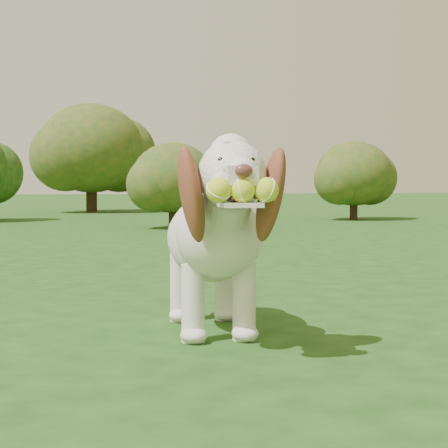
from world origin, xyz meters
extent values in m
plane|color=#1A3E11|center=(0.00, 0.00, 0.00)|extent=(80.00, 80.00, 0.00)
ellipsoid|color=silver|center=(0.43, -0.30, 0.42)|extent=(0.43, 0.76, 0.39)
ellipsoid|color=silver|center=(0.41, -0.57, 0.46)|extent=(0.40, 0.40, 0.37)
ellipsoid|color=silver|center=(0.45, -0.04, 0.41)|extent=(0.37, 0.37, 0.34)
cylinder|color=silver|center=(0.39, -0.71, 0.56)|extent=(0.22, 0.31, 0.29)
sphere|color=silver|center=(0.38, -0.85, 0.70)|extent=(0.29, 0.29, 0.26)
sphere|color=silver|center=(0.38, -0.83, 0.78)|extent=(0.19, 0.19, 0.17)
cube|color=silver|center=(0.37, -1.00, 0.70)|extent=(0.12, 0.16, 0.07)
ellipsoid|color=#592D28|center=(0.36, -1.08, 0.72)|extent=(0.07, 0.05, 0.05)
cube|color=silver|center=(0.37, -1.02, 0.59)|extent=(0.16, 0.18, 0.02)
ellipsoid|color=brown|center=(0.23, -0.83, 0.63)|extent=(0.16, 0.25, 0.41)
ellipsoid|color=brown|center=(0.54, -0.86, 0.63)|extent=(0.16, 0.26, 0.41)
cylinder|color=silver|center=(0.46, 0.11, 0.45)|extent=(0.08, 0.19, 0.15)
cylinder|color=silver|center=(0.30, -0.54, 0.17)|extent=(0.11, 0.11, 0.33)
cylinder|color=silver|center=(0.52, -0.56, 0.17)|extent=(0.11, 0.11, 0.33)
cylinder|color=silver|center=(0.34, -0.06, 0.17)|extent=(0.11, 0.11, 0.33)
cylinder|color=silver|center=(0.56, -0.07, 0.17)|extent=(0.11, 0.11, 0.33)
sphere|color=yellow|center=(0.28, -1.06, 0.65)|extent=(0.10, 0.10, 0.09)
sphere|color=yellow|center=(0.37, -1.06, 0.65)|extent=(0.10, 0.10, 0.09)
sphere|color=yellow|center=(0.45, -1.07, 0.65)|extent=(0.10, 0.10, 0.09)
cylinder|color=#382314|center=(5.30, 8.85, 0.23)|extent=(0.14, 0.14, 0.46)
ellipsoid|color=#123C13|center=(5.30, 8.85, 0.83)|extent=(1.37, 1.37, 1.16)
cylinder|color=#382314|center=(1.00, 13.54, 0.39)|extent=(0.25, 0.25, 0.79)
ellipsoid|color=#123C13|center=(1.00, 13.54, 1.45)|extent=(2.36, 2.36, 2.01)
cylinder|color=#382314|center=(1.68, 7.23, 0.20)|extent=(0.13, 0.13, 0.41)
ellipsoid|color=#123C13|center=(1.68, 7.23, 0.74)|extent=(1.22, 1.22, 1.03)
camera|label=1|loc=(-0.36, -3.60, 0.67)|focal=60.00mm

